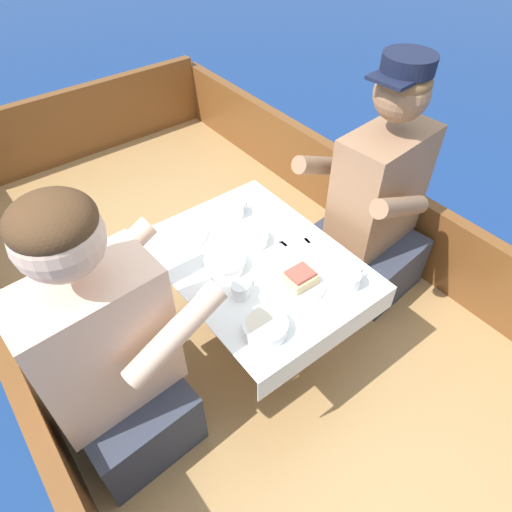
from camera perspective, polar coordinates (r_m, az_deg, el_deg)
ground_plane at (r=2.28m, az=0.49°, el=-15.28°), size 60.00×60.00×0.00m
boat_deck at (r=2.13m, az=0.52°, el=-12.87°), size 1.79×3.77×0.36m
gunwale_port at (r=1.69m, az=-24.68°, el=-20.05°), size 0.06×3.77×0.38m
gunwale_starboard at (r=2.32m, az=17.69°, el=3.88°), size 0.06×3.77×0.38m
bow_coaming at (r=3.17m, az=-21.34°, el=15.20°), size 1.67×0.06×0.44m
cockpit_table at (r=1.70m, az=0.00°, el=-1.66°), size 0.61×0.81×0.44m
person_port at (r=1.49m, az=-17.93°, el=-12.04°), size 0.54×0.46×1.03m
person_starboard at (r=2.00m, az=14.64°, el=5.95°), size 0.55×0.48×1.05m
plate_sandwich at (r=1.59m, az=5.45°, el=-3.34°), size 0.19×0.19×0.01m
plate_bread at (r=1.78m, az=-8.90°, el=2.61°), size 0.18×0.18×0.01m
sandwich at (r=1.57m, az=5.52°, el=-2.66°), size 0.10×0.09×0.05m
bowl_port_near at (r=1.72m, az=-0.32°, el=2.28°), size 0.11×0.11×0.04m
bowl_starboard_near at (r=1.63m, az=-3.93°, el=-0.75°), size 0.15×0.15×0.04m
bowl_center_far at (r=1.44m, az=1.12°, el=-8.77°), size 0.15×0.15×0.04m
coffee_cup_port at (r=1.53m, az=-1.93°, el=-4.23°), size 0.09×0.06×0.05m
coffee_cup_starboard at (r=1.59m, az=11.66°, el=-2.86°), size 0.10×0.08×0.06m
coffee_cup_center at (r=1.84m, az=-2.68°, el=5.86°), size 0.10×0.08×0.05m
utensil_spoon_center at (r=1.52m, az=5.30°, el=-6.28°), size 0.10×0.15×0.01m
utensil_knife_port at (r=1.71m, az=2.85°, el=1.14°), size 0.12×0.14×0.00m
utensil_fork_port at (r=1.72m, az=7.37°, el=0.90°), size 0.04×0.17×0.00m
utensil_fork_starboard at (r=1.70m, az=4.61°, el=0.59°), size 0.02×0.17×0.00m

